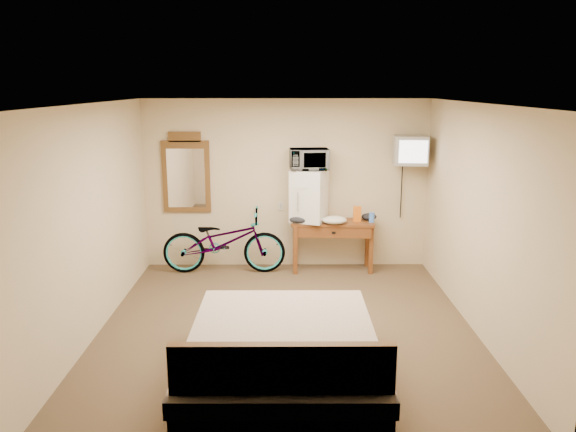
% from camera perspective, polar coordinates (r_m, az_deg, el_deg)
% --- Properties ---
extents(room, '(4.60, 4.64, 2.50)m').
position_cam_1_polar(room, '(6.09, -0.15, -0.48)').
color(room, brown).
rests_on(room, ground).
extents(desk, '(1.22, 0.53, 0.75)m').
position_cam_1_polar(desk, '(8.22, 4.56, -1.48)').
color(desk, brown).
rests_on(desk, floor).
extents(mini_fridge, '(0.58, 0.57, 0.76)m').
position_cam_1_polar(mini_fridge, '(8.12, 2.14, 2.09)').
color(mini_fridge, white).
rests_on(mini_fridge, desk).
extents(microwave, '(0.57, 0.41, 0.30)m').
position_cam_1_polar(microwave, '(8.03, 2.17, 5.78)').
color(microwave, white).
rests_on(microwave, mini_fridge).
extents(snack_bag, '(0.11, 0.07, 0.22)m').
position_cam_1_polar(snack_bag, '(8.21, 7.03, 0.22)').
color(snack_bag, orange).
rests_on(snack_bag, desk).
extents(blue_cup, '(0.08, 0.08, 0.14)m').
position_cam_1_polar(blue_cup, '(8.20, 8.50, -0.15)').
color(blue_cup, '#467FEF').
rests_on(blue_cup, desk).
extents(cloth_cream, '(0.36, 0.28, 0.11)m').
position_cam_1_polar(cloth_cream, '(8.05, 4.74, -0.41)').
color(cloth_cream, silver).
rests_on(cloth_cream, desk).
extents(cloth_dark_a, '(0.29, 0.22, 0.11)m').
position_cam_1_polar(cloth_dark_a, '(8.06, 1.17, -0.35)').
color(cloth_dark_a, black).
rests_on(cloth_dark_a, desk).
extents(cloth_dark_b, '(0.22, 0.18, 0.10)m').
position_cam_1_polar(cloth_dark_b, '(8.33, 8.24, -0.07)').
color(cloth_dark_b, black).
rests_on(cloth_dark_b, desk).
extents(crt_television, '(0.50, 0.59, 0.41)m').
position_cam_1_polar(crt_television, '(8.19, 12.31, 6.55)').
color(crt_television, black).
rests_on(crt_television, room).
extents(wall_mirror, '(0.70, 0.04, 1.19)m').
position_cam_1_polar(wall_mirror, '(8.42, -10.31, 4.25)').
color(wall_mirror, brown).
rests_on(wall_mirror, room).
extents(bicycle, '(1.79, 0.65, 0.94)m').
position_cam_1_polar(bicycle, '(8.23, -6.52, -2.58)').
color(bicycle, black).
rests_on(bicycle, floor).
extents(bed, '(1.68, 2.22, 0.90)m').
position_cam_1_polar(bed, '(5.15, -0.56, -14.59)').
color(bed, brown).
rests_on(bed, floor).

